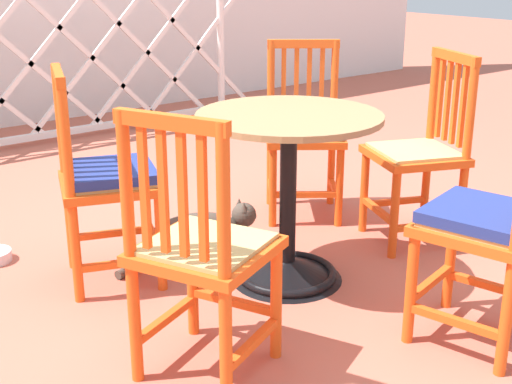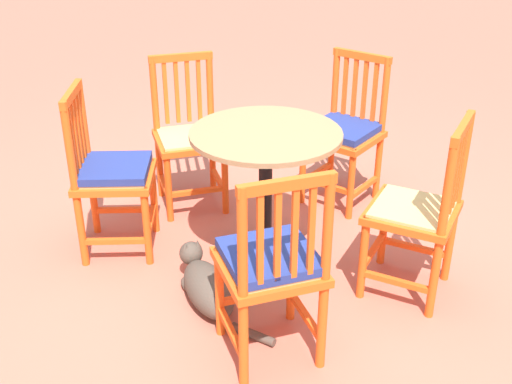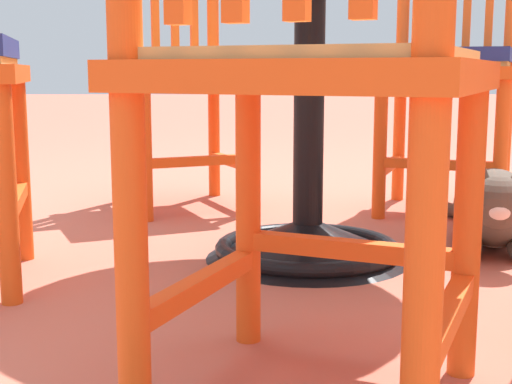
{
  "view_description": "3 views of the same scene",
  "coord_description": "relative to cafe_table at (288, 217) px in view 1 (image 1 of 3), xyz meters",
  "views": [
    {
      "loc": [
        -1.75,
        -2.09,
        1.34
      ],
      "look_at": [
        -0.12,
        -0.05,
        0.44
      ],
      "focal_mm": 48.9,
      "sensor_mm": 36.0,
      "label": 1
    },
    {
      "loc": [
        -2.16,
        1.88,
        1.91
      ],
      "look_at": [
        0.05,
        0.04,
        0.42
      ],
      "focal_mm": 44.93,
      "sensor_mm": 36.0,
      "label": 2
    },
    {
      "loc": [
        1.73,
        -0.15,
        0.44
      ],
      "look_at": [
        0.23,
        -0.15,
        0.19
      ],
      "focal_mm": 51.08,
      "sensor_mm": 36.0,
      "label": 3
    }
  ],
  "objects": [
    {
      "name": "tabby_cat",
      "position": [
        -0.12,
        0.47,
        -0.19
      ],
      "size": [
        0.75,
        0.31,
        0.23
      ],
      "color": "#4C4238",
      "rests_on": "ground_plane"
    },
    {
      "name": "cafe_table",
      "position": [
        0.0,
        0.0,
        0.0
      ],
      "size": [
        0.76,
        0.76,
        0.73
      ],
      "color": "black",
      "rests_on": "ground_plane"
    },
    {
      "name": "lattice_fence_panel",
      "position": [
        0.28,
        2.86,
        0.31
      ],
      "size": [
        3.47,
        0.06,
        1.19
      ],
      "color": "white",
      "rests_on": "ground_plane"
    },
    {
      "name": "orange_chair_facing_out",
      "position": [
        -0.68,
        -0.37,
        0.15
      ],
      "size": [
        0.53,
        0.53,
        0.91
      ],
      "color": "#EA5619",
      "rests_on": "ground_plane"
    },
    {
      "name": "orange_chair_by_planter",
      "position": [
        -0.59,
        0.47,
        0.16
      ],
      "size": [
        0.51,
        0.51,
        0.91
      ],
      "color": "#EA5619",
      "rests_on": "ground_plane"
    },
    {
      "name": "orange_chair_tucked_in",
      "position": [
        0.78,
        -0.06,
        0.15
      ],
      "size": [
        0.53,
        0.53,
        0.91
      ],
      "color": "#EA5619",
      "rests_on": "ground_plane"
    },
    {
      "name": "orange_chair_near_fence",
      "position": [
        0.21,
        -0.81,
        0.16
      ],
      "size": [
        0.48,
        0.48,
        0.91
      ],
      "color": "#EA5619",
      "rests_on": "ground_plane"
    },
    {
      "name": "ground_plane",
      "position": [
        -0.06,
        0.03,
        -0.28
      ],
      "size": [
        24.0,
        24.0,
        0.0
      ],
      "primitive_type": "plane",
      "color": "#BC604C"
    },
    {
      "name": "orange_chair_at_corner",
      "position": [
        0.6,
        0.56,
        0.16
      ],
      "size": [
        0.56,
        0.56,
        0.91
      ],
      "color": "#EA5619",
      "rests_on": "ground_plane"
    }
  ]
}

